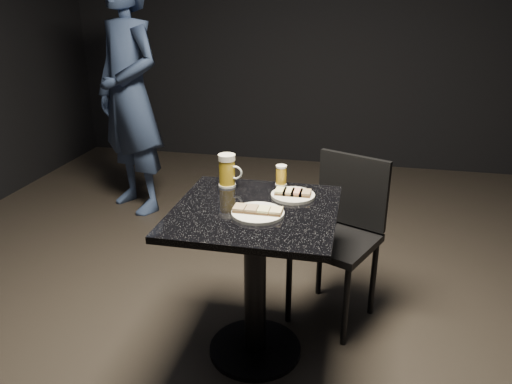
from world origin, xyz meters
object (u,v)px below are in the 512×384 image
beer_mug (227,170)px  chair (341,228)px  table (255,258)px  plate_large (258,213)px  beer_tumbler (281,175)px  patron (129,95)px  plate_small (293,195)px

beer_mug → chair: (0.54, 0.18, -0.33)m
table → chair: size_ratio=0.87×
plate_large → beer_mug: bearing=125.5°
plate_large → beer_tumbler: (0.04, 0.37, 0.04)m
chair → patron: bearing=146.0°
patron → beer_mug: patron is taller
plate_large → chair: size_ratio=0.26×
plate_large → patron: size_ratio=0.12×
plate_small → patron: size_ratio=0.11×
plate_small → chair: chair is taller
plate_small → table: plate_small is taller
beer_tumbler → patron: bearing=138.1°
plate_large → patron: patron is taller
patron → beer_mug: 1.71m
plate_large → plate_small: same height
beer_mug → beer_tumbler: size_ratio=1.61×
patron → beer_tumbler: size_ratio=18.47×
plate_large → beer_mug: 0.37m
chair → table: bearing=-130.7°
beer_tumbler → plate_small: bearing=-61.0°
plate_small → beer_mug: beer_mug is taller
table → chair: bearing=49.3°
table → beer_tumbler: (0.06, 0.31, 0.29)m
beer_tumbler → plate_large: bearing=-95.5°
plate_small → patron: 1.99m
plate_small → beer_mug: 0.34m
chair → beer_tumbler: bearing=-160.8°
patron → beer_mug: (1.12, -1.29, -0.08)m
beer_mug → beer_tumbler: bearing=16.4°
patron → plate_small: bearing=-12.4°
plate_large → table: plate_large is taller
plate_large → beer_mug: size_ratio=1.40×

